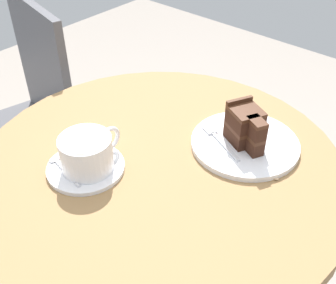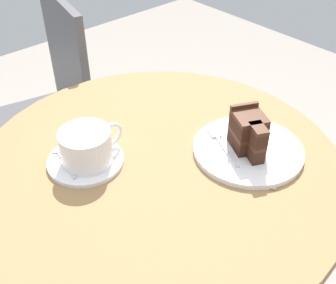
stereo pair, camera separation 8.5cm
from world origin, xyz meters
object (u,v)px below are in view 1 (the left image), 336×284
at_px(fork, 217,138).
at_px(napkin, 249,149).
at_px(saucer, 86,168).
at_px(cafe_chair, 25,116).
at_px(teaspoon, 61,167).
at_px(coffee_cup, 87,152).
at_px(cake_slice, 246,127).
at_px(cake_plate, 245,144).

height_order(fork, napkin, fork).
bearing_deg(fork, saucer, 82.27).
distance_m(saucer, cafe_chair, 0.62).
distance_m(teaspoon, napkin, 0.39).
xyz_separation_m(teaspoon, cafe_chair, (0.21, 0.52, -0.22)).
height_order(saucer, cafe_chair, cafe_chair).
relative_size(coffee_cup, cake_slice, 1.34).
xyz_separation_m(saucer, teaspoon, (-0.04, 0.03, 0.01)).
height_order(saucer, coffee_cup, coffee_cup).
bearing_deg(cake_slice, teaspoon, 143.13).
bearing_deg(teaspoon, saucer, -121.57).
xyz_separation_m(saucer, fork, (0.24, -0.15, 0.01)).
bearing_deg(teaspoon, cake_plate, -116.22).
bearing_deg(napkin, saucer, 141.40).
bearing_deg(teaspoon, cake_slice, -116.26).
relative_size(coffee_cup, cake_plate, 0.60).
height_order(coffee_cup, cafe_chair, cafe_chair).
bearing_deg(coffee_cup, cake_plate, -35.51).
bearing_deg(cafe_chair, fork, 17.70).
height_order(cake_slice, fork, cake_slice).
bearing_deg(cake_plate, coffee_cup, 144.49).
distance_m(teaspoon, fork, 0.33).
distance_m(saucer, cake_slice, 0.34).
bearing_deg(napkin, cake_plate, 67.12).
relative_size(saucer, coffee_cup, 1.11).
bearing_deg(napkin, coffee_cup, 141.93).
relative_size(teaspoon, napkin, 0.53).
bearing_deg(cafe_chair, coffee_cup, -4.86).
distance_m(saucer, napkin, 0.34).
distance_m(cake_slice, fork, 0.07).
bearing_deg(coffee_cup, fork, -30.89).
bearing_deg(cake_plate, fork, 122.37).
relative_size(saucer, napkin, 0.75).
xyz_separation_m(coffee_cup, cake_slice, (0.27, -0.19, 0.01)).
xyz_separation_m(coffee_cup, napkin, (0.26, -0.21, -0.04)).
relative_size(cake_slice, fork, 0.80).
bearing_deg(cake_plate, cafe_chair, 97.28).
relative_size(fork, cafe_chair, 0.15).
relative_size(coffee_cup, fork, 1.08).
height_order(saucer, napkin, saucer).
bearing_deg(fork, cafe_chair, 29.19).
bearing_deg(coffee_cup, cafe_chair, 72.66).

